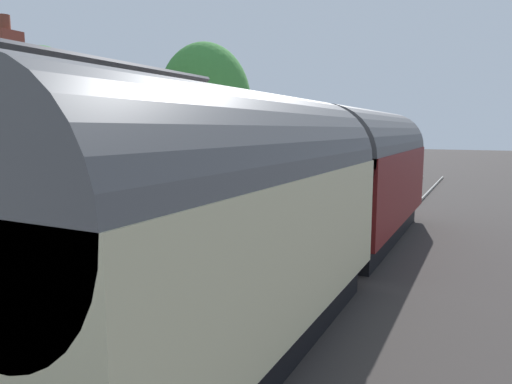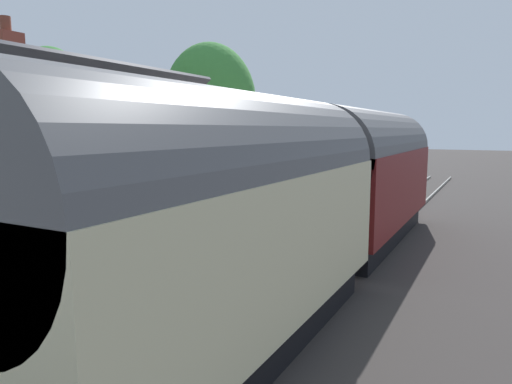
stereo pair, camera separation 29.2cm
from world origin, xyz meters
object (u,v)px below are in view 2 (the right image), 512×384
object	(u,v)px
bench_mid_platform	(276,187)
tree_far_right	(210,103)
planter_edge_far	(296,176)
planter_bench_left	(209,189)
tree_behind_building	(150,116)
train	(321,189)
bench_by_lamp	(314,177)
station_building	(67,174)
tree_distant	(51,90)
station_sign_board	(298,175)
lamp_post_platform	(335,138)

from	to	relation	value
bench_mid_platform	tree_far_right	bearing A→B (deg)	52.68
planter_edge_far	planter_bench_left	xyz separation A→B (m)	(-5.06, 1.95, -0.19)
planter_bench_left	tree_behind_building	world-z (taller)	tree_behind_building
train	bench_by_lamp	bearing A→B (deg)	21.51
bench_mid_platform	planter_bench_left	world-z (taller)	bench_mid_platform
bench_mid_platform	planter_bench_left	xyz separation A→B (m)	(-0.73, 2.88, -0.18)
bench_by_lamp	planter_bench_left	distance (m)	6.03
station_building	bench_by_lamp	xyz separation A→B (m)	(13.11, -2.19, -1.16)
planter_edge_far	tree_far_right	distance (m)	6.83
tree_distant	station_sign_board	bearing A→B (deg)	-95.95
tree_far_right	tree_behind_building	world-z (taller)	tree_far_right
train	tree_distant	distance (m)	19.05
station_building	station_sign_board	world-z (taller)	station_building
station_building	tree_behind_building	distance (m)	20.30
bench_by_lamp	planter_edge_far	size ratio (longest dim) A/B	1.55
bench_mid_platform	bench_by_lamp	distance (m)	4.59
station_sign_board	tree_far_right	distance (m)	10.98
tree_far_right	lamp_post_platform	bearing A→B (deg)	-106.50
train	planter_edge_far	xyz separation A→B (m)	(10.62, 5.17, -0.88)
station_building	tree_distant	size ratio (longest dim) A/B	1.02
lamp_post_platform	tree_far_right	distance (m)	8.72
station_building	planter_edge_far	world-z (taller)	station_building
bench_by_lamp	station_sign_board	size ratio (longest dim) A/B	0.90
bench_by_lamp	tree_far_right	size ratio (longest dim) A/B	0.17
train	planter_edge_far	distance (m)	11.84
planter_edge_far	tree_distant	world-z (taller)	tree_distant
bench_mid_platform	tree_far_right	world-z (taller)	tree_far_right
planter_bench_left	tree_distant	bearing A→B (deg)	86.31
station_sign_board	planter_bench_left	bearing A→B (deg)	78.90
bench_by_lamp	tree_far_right	bearing A→B (deg)	86.60
train	planter_bench_left	distance (m)	9.09
bench_mid_platform	lamp_post_platform	bearing A→B (deg)	-32.62
station_sign_board	bench_by_lamp	bearing A→B (deg)	15.42
station_sign_board	tree_distant	size ratio (longest dim) A/B	0.19
planter_bench_left	tree_behind_building	size ratio (longest dim) A/B	0.17
bench_mid_platform	tree_behind_building	world-z (taller)	tree_behind_building
planter_bench_left	station_sign_board	xyz separation A→B (m)	(-0.89, -4.54, 0.89)
lamp_post_platform	tree_distant	xyz separation A→B (m)	(-2.61, 15.03, 2.50)
station_building	bench_by_lamp	distance (m)	13.34
train	lamp_post_platform	world-z (taller)	lamp_post_platform
bench_by_lamp	station_sign_board	xyz separation A→B (m)	(-6.21, -1.71, 0.71)
bench_mid_platform	tree_behind_building	bearing A→B (deg)	59.29
planter_bench_left	lamp_post_platform	distance (m)	5.99
tree_behind_building	planter_edge_far	bearing A→B (deg)	-106.59
planter_edge_far	tree_distant	xyz separation A→B (m)	(-4.38, 12.47, 4.47)
tree_distant	station_building	bearing A→B (deg)	-127.19
station_sign_board	tree_behind_building	world-z (taller)	tree_behind_building
station_building	station_sign_board	xyz separation A→B (m)	(6.89, -3.90, -0.45)
planter_bench_left	lamp_post_platform	world-z (taller)	lamp_post_platform
train	lamp_post_platform	size ratio (longest dim) A/B	5.02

